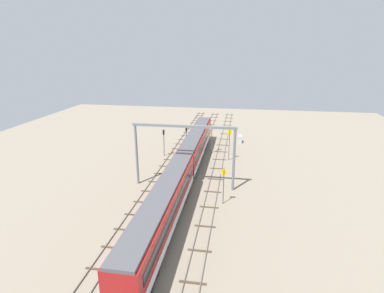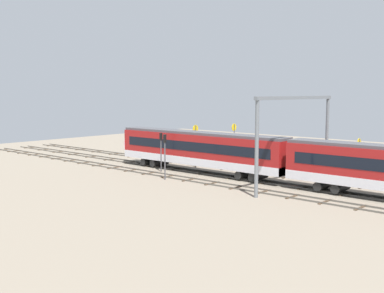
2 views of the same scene
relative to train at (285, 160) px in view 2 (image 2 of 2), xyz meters
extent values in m
plane|color=gray|center=(10.97, 0.00, -2.66)|extent=(99.97, 99.97, 0.00)
cube|color=#59544C|center=(10.97, -5.14, -2.58)|extent=(83.97, 0.07, 0.16)
cube|color=#59544C|center=(10.97, -3.71, -2.58)|extent=(83.97, 0.07, 0.16)
cube|color=#473828|center=(-6.71, -4.42, -2.62)|extent=(0.24, 2.40, 0.08)
cube|color=#473828|center=(-2.29, -4.42, -2.62)|extent=(0.24, 2.40, 0.08)
cube|color=#473828|center=(2.13, -4.42, -2.62)|extent=(0.24, 2.40, 0.08)
cube|color=#473828|center=(6.55, -4.42, -2.62)|extent=(0.24, 2.40, 0.08)
cube|color=#473828|center=(10.97, -4.42, -2.62)|extent=(0.24, 2.40, 0.08)
cube|color=#473828|center=(15.39, -4.42, -2.62)|extent=(0.24, 2.40, 0.08)
cube|color=#473828|center=(19.81, -4.42, -2.62)|extent=(0.24, 2.40, 0.08)
cube|color=#473828|center=(24.23, -4.42, -2.62)|extent=(0.24, 2.40, 0.08)
cube|color=#473828|center=(28.65, -4.42, -2.62)|extent=(0.24, 2.40, 0.08)
cube|color=#473828|center=(33.07, -4.42, -2.62)|extent=(0.24, 2.40, 0.08)
cube|color=#473828|center=(37.49, -4.42, -2.62)|extent=(0.24, 2.40, 0.08)
cube|color=#473828|center=(41.91, -4.42, -2.62)|extent=(0.24, 2.40, 0.08)
cube|color=#473828|center=(46.33, -4.42, -2.62)|extent=(0.24, 2.40, 0.08)
cube|color=#473828|center=(50.75, -4.42, -2.62)|extent=(0.24, 2.40, 0.08)
cube|color=#59544C|center=(10.97, -0.72, -2.58)|extent=(83.97, 0.07, 0.16)
cube|color=#59544C|center=(10.97, 0.72, -2.58)|extent=(83.97, 0.07, 0.16)
cube|color=#473828|center=(-6.71, 0.00, -2.62)|extent=(0.24, 2.40, 0.08)
cube|color=#473828|center=(-2.29, 0.00, -2.62)|extent=(0.24, 2.40, 0.08)
cube|color=#473828|center=(2.13, 0.00, -2.62)|extent=(0.24, 2.40, 0.08)
cube|color=#473828|center=(6.55, 0.00, -2.62)|extent=(0.24, 2.40, 0.08)
cube|color=#473828|center=(10.97, 0.00, -2.62)|extent=(0.24, 2.40, 0.08)
cube|color=#473828|center=(15.39, 0.00, -2.62)|extent=(0.24, 2.40, 0.08)
cube|color=#473828|center=(19.81, 0.00, -2.62)|extent=(0.24, 2.40, 0.08)
cube|color=#473828|center=(24.23, 0.00, -2.62)|extent=(0.24, 2.40, 0.08)
cube|color=#473828|center=(28.65, 0.00, -2.62)|extent=(0.24, 2.40, 0.08)
cube|color=#473828|center=(33.07, 0.00, -2.62)|extent=(0.24, 2.40, 0.08)
cube|color=#473828|center=(37.49, 0.00, -2.62)|extent=(0.24, 2.40, 0.08)
cube|color=#473828|center=(41.91, 0.00, -2.62)|extent=(0.24, 2.40, 0.08)
cube|color=#473828|center=(46.33, 0.00, -2.62)|extent=(0.24, 2.40, 0.08)
cube|color=#473828|center=(50.75, 0.00, -2.62)|extent=(0.24, 2.40, 0.08)
cube|color=#59544C|center=(10.97, 3.71, -2.58)|extent=(83.97, 0.07, 0.16)
cube|color=#59544C|center=(10.97, 5.14, -2.58)|extent=(83.97, 0.07, 0.16)
cube|color=#473828|center=(-10.02, 4.42, -2.62)|extent=(0.24, 2.40, 0.08)
cube|color=#473828|center=(-6.79, 4.42, -2.62)|extent=(0.24, 2.40, 0.08)
cube|color=#473828|center=(-3.56, 4.42, -2.62)|extent=(0.24, 2.40, 0.08)
cube|color=#473828|center=(-0.33, 4.42, -2.62)|extent=(0.24, 2.40, 0.08)
cube|color=#473828|center=(2.90, 4.42, -2.62)|extent=(0.24, 2.40, 0.08)
cube|color=#473828|center=(6.13, 4.42, -2.62)|extent=(0.24, 2.40, 0.08)
cube|color=#473828|center=(9.36, 4.42, -2.62)|extent=(0.24, 2.40, 0.08)
cube|color=#473828|center=(12.59, 4.42, -2.62)|extent=(0.24, 2.40, 0.08)
cube|color=#473828|center=(15.82, 4.42, -2.62)|extent=(0.24, 2.40, 0.08)
cube|color=#473828|center=(19.05, 4.42, -2.62)|extent=(0.24, 2.40, 0.08)
cube|color=#473828|center=(22.28, 4.42, -2.62)|extent=(0.24, 2.40, 0.08)
cube|color=#473828|center=(25.51, 4.42, -2.62)|extent=(0.24, 2.40, 0.08)
cube|color=#473828|center=(28.73, 4.42, -2.62)|extent=(0.24, 2.40, 0.08)
cube|color=#473828|center=(31.96, 4.42, -2.62)|extent=(0.24, 2.40, 0.08)
cube|color=#473828|center=(35.19, 4.42, -2.62)|extent=(0.24, 2.40, 0.08)
cube|color=#473828|center=(38.42, 4.42, -2.62)|extent=(0.24, 2.40, 0.08)
cube|color=#473828|center=(41.65, 4.42, -2.62)|extent=(0.24, 2.40, 0.08)
cube|color=#473828|center=(44.88, 4.42, -2.62)|extent=(0.24, 2.40, 0.08)
cube|color=#473828|center=(48.11, 4.42, -2.62)|extent=(0.24, 2.40, 0.08)
cube|color=#473828|center=(51.34, 4.42, -2.62)|extent=(0.24, 2.40, 0.08)
cube|color=maroon|center=(11.80, 0.00, 0.20)|extent=(24.00, 2.90, 3.60)
cube|color=silver|center=(11.80, 0.00, -1.15)|extent=(24.00, 2.94, 0.90)
cube|color=#4C4C51|center=(11.80, 0.00, 2.15)|extent=(24.00, 2.50, 0.30)
cube|color=black|center=(11.80, -1.46, 0.63)|extent=(22.00, 0.04, 1.10)
cube|color=black|center=(11.80, 1.46, 0.63)|extent=(22.00, 0.04, 1.10)
cylinder|color=black|center=(3.22, 0.00, -2.05)|extent=(0.90, 2.70, 0.90)
cylinder|color=black|center=(5.02, 0.00, -2.05)|extent=(0.90, 2.70, 0.90)
cylinder|color=black|center=(18.58, 0.00, -2.05)|extent=(0.90, 2.70, 0.90)
cylinder|color=black|center=(20.38, 0.00, -2.05)|extent=(0.90, 2.70, 0.90)
cylinder|color=black|center=(-6.22, 0.00, -2.05)|extent=(0.90, 2.70, 0.90)
cylinder|color=black|center=(-4.42, 0.00, -2.05)|extent=(0.90, 2.70, 0.90)
cone|color=silver|center=(24.60, 0.00, 0.02)|extent=(1.60, 3.24, 3.24)
cylinder|color=slate|center=(-1.14, -7.20, 1.82)|extent=(0.36, 0.36, 8.95)
cylinder|color=slate|center=(-1.14, 6.89, 1.82)|extent=(0.36, 0.36, 8.95)
cube|color=slate|center=(-1.14, -0.15, 6.47)|extent=(0.40, 14.69, 0.35)
cylinder|color=#4C4C51|center=(11.06, -6.06, 0.15)|extent=(0.12, 0.12, 5.62)
cylinder|color=yellow|center=(11.10, -6.06, 2.54)|extent=(0.05, 0.95, 0.95)
cube|color=black|center=(11.13, -6.06, 2.54)|extent=(0.02, 0.43, 0.12)
cylinder|color=#4C4C51|center=(-5.39, -6.08, -0.26)|extent=(0.12, 0.12, 4.80)
cylinder|color=yellow|center=(-5.35, -6.08, 1.75)|extent=(0.05, 0.87, 0.87)
cube|color=black|center=(-5.32, -6.08, 1.75)|extent=(0.02, 0.39, 0.12)
cylinder|color=#4C4C51|center=(14.58, -2.57, 0.08)|extent=(0.12, 0.12, 5.48)
cylinder|color=yellow|center=(14.62, -2.57, 2.38)|extent=(0.05, 0.99, 0.99)
cube|color=black|center=(14.65, -2.57, 2.38)|extent=(0.02, 0.44, 0.12)
cylinder|color=#4C4C51|center=(11.52, 6.09, -0.58)|extent=(0.14, 0.14, 4.15)
cube|color=black|center=(11.52, 6.09, 1.95)|extent=(0.20, 0.32, 0.90)
sphere|color=red|center=(11.63, 6.09, 2.14)|extent=(0.20, 0.20, 0.20)
sphere|color=#262626|center=(11.63, 6.09, 1.75)|extent=(0.20, 0.20, 0.20)
cylinder|color=#4C4C51|center=(15.69, 2.58, -0.73)|extent=(0.14, 0.14, 3.85)
cube|color=black|center=(15.69, 2.58, 1.65)|extent=(0.20, 0.32, 0.90)
sphere|color=red|center=(15.80, 2.58, 1.85)|extent=(0.20, 0.20, 0.20)
sphere|color=#262626|center=(15.80, 2.58, 1.45)|extent=(0.20, 0.20, 0.20)
cube|color=#B2B7BC|center=(22.45, -7.92, -1.88)|extent=(1.57, 0.87, 1.56)
cube|color=#333333|center=(23.24, -7.92, -1.65)|extent=(0.02, 0.61, 0.24)
camera|label=1|loc=(-40.93, -7.77, 16.63)|focal=28.32mm
camera|label=2|loc=(-25.62, 43.27, 7.05)|focal=44.81mm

